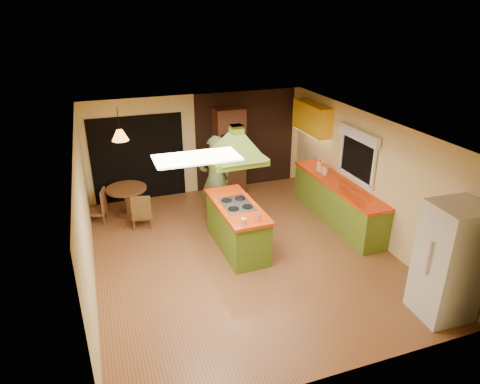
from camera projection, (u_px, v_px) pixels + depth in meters
name	position (u px, v px, depth m)	size (l,w,h in m)	color
ground	(242.00, 252.00, 8.38)	(6.50, 6.50, 0.00)	brown
room_walls	(242.00, 194.00, 7.87)	(5.50, 6.50, 6.50)	beige
ceiling_plane	(242.00, 128.00, 7.37)	(6.50, 6.50, 0.00)	silver
brick_panel	(246.00, 140.00, 11.04)	(2.64, 0.03, 2.50)	#381E14
nook_opening	(138.00, 159.00, 10.29)	(2.20, 0.03, 2.10)	black
right_counter	(337.00, 201.00, 9.45)	(0.62, 3.05, 0.92)	olive
upper_cabinets	(312.00, 118.00, 10.27)	(0.34, 1.40, 0.70)	yellow
window_right	(358.00, 146.00, 8.83)	(0.12, 1.35, 1.06)	black
fluor_panel	(197.00, 158.00, 6.01)	(1.20, 0.60, 0.03)	white
kitchen_island	(237.00, 226.00, 8.38)	(0.80, 1.90, 0.96)	#547A1E
range_hood	(237.00, 139.00, 7.66)	(1.04, 0.76, 0.79)	#546C1B
man	(215.00, 179.00, 9.27)	(0.71, 0.47, 1.96)	#464F2A
refrigerator	(450.00, 262.00, 6.38)	(0.77, 0.73, 1.88)	silver
wall_oven	(229.00, 151.00, 10.70)	(0.72, 0.60, 2.18)	#4D2918
dining_table	(127.00, 196.00, 9.69)	(0.90, 0.90, 0.68)	brown
chair_left	(96.00, 206.00, 9.43)	(0.42, 0.42, 0.76)	brown
chair_near	(142.00, 209.00, 9.24)	(0.43, 0.43, 0.79)	brown
pendant_lamp	(120.00, 135.00, 9.12)	(0.36, 0.36, 0.23)	#FF9E3F
canister_large	(320.00, 166.00, 9.87)	(0.15, 0.15, 0.22)	#FFF4CD
canister_medium	(325.00, 171.00, 9.65)	(0.13, 0.13, 0.18)	#F2E0C2
canister_small	(322.00, 169.00, 9.81)	(0.11, 0.11, 0.15)	beige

